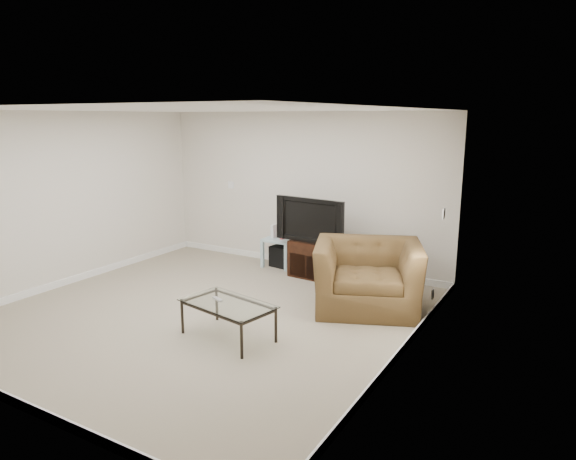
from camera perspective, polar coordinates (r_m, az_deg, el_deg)
The scene contains 18 objects.
floor at distance 6.62m, azimuth -9.11°, elevation -9.12°, with size 5.00×5.00×0.00m, color tan.
ceiling at distance 6.16m, azimuth -9.93°, elevation 13.06°, with size 5.00×5.00×0.00m, color white.
wall_back at distance 8.32m, azimuth 1.52°, elevation 4.41°, with size 5.00×0.02×2.50m, color silver.
wall_left at distance 8.08m, azimuth -23.35°, elevation 3.14°, with size 0.02×5.00×2.50m, color silver.
wall_right at distance 5.08m, azimuth 12.82°, elevation -1.13°, with size 0.02×5.00×2.50m, color silver.
plate_back at distance 9.06m, azimuth -6.35°, elevation 5.00°, with size 0.12×0.02×0.12m, color white.
plate_right_switch at distance 6.60m, azimuth 16.92°, elevation 1.74°, with size 0.02×0.09×0.13m, color white.
plate_right_outlet at distance 6.56m, azimuth 15.77°, elevation -6.86°, with size 0.02×0.08×0.12m, color white.
tv_stand at distance 7.91m, azimuth 2.91°, elevation -3.19°, with size 0.68×0.47×0.57m, color black, non-canonical shape.
dvd_player at distance 7.83m, azimuth 2.78°, elevation -1.92°, with size 0.35×0.25×0.05m, color black.
television at distance 7.75m, azimuth 2.85°, elevation 1.19°, with size 1.09×0.22×0.68m, color black.
side_table at distance 8.46m, azimuth -0.79°, elevation -2.45°, with size 0.49×0.49×0.47m, color silver, non-canonical shape.
subwoofer at distance 8.48m, azimuth -0.54°, elevation -2.90°, with size 0.34×0.34×0.34m, color black.
game_console at distance 8.42m, azimuth -1.56°, elevation -0.11°, with size 0.05×0.16×0.22m, color white.
game_case at distance 8.34m, azimuth -0.51°, elevation -0.34°, with size 0.05×0.14×0.19m, color #CC4C4C.
recliner at distance 6.61m, azimuth 8.88°, elevation -3.82°, with size 1.33×0.86×1.16m, color #492D21.
coffee_table at distance 5.83m, azimuth -6.68°, elevation -9.95°, with size 1.04×0.59×0.41m, color black, non-canonical shape.
remote at distance 5.86m, azimuth -7.84°, elevation -7.61°, with size 0.16×0.05×0.02m, color #B2B2B7.
Camera 1 is at (3.94, -4.73, 2.42)m, focal length 32.00 mm.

